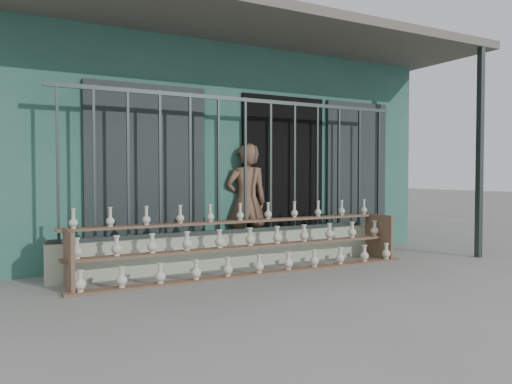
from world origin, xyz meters
TOP-DOWN VIEW (x-y plane):
  - ground at (0.00, 0.00)m, footprint 60.00×60.00m
  - workshop_building at (0.00, 4.23)m, footprint 7.40×6.60m
  - parapet_wall at (0.00, 1.30)m, footprint 5.00×0.20m
  - security_fence at (-0.00, 1.30)m, footprint 5.00×0.04m
  - shelf_rack at (-0.15, 0.89)m, footprint 4.50×0.68m
  - elderly_woman at (0.23, 1.70)m, footprint 0.67×0.50m

SIDE VIEW (x-z plane):
  - ground at x=0.00m, z-range 0.00..0.00m
  - parapet_wall at x=0.00m, z-range 0.00..0.45m
  - shelf_rack at x=-0.15m, z-range -0.07..0.79m
  - elderly_woman at x=0.23m, z-range 0.00..1.66m
  - security_fence at x=0.00m, z-range 0.45..2.25m
  - workshop_building at x=0.00m, z-range 0.02..3.23m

